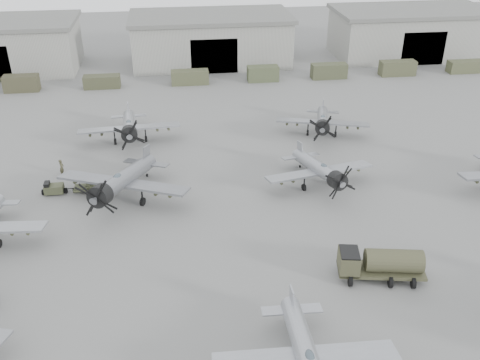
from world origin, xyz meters
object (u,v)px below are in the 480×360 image
(aircraft_near_1, at_px, (307,358))
(aircraft_mid_1, at_px, (121,181))
(aircraft_far_0, at_px, (129,126))
(fuel_tanker, at_px, (381,262))
(tug_trailer, at_px, (69,188))
(ground_crew, at_px, (62,167))
(aircraft_far_1, at_px, (323,121))
(aircraft_mid_2, at_px, (321,170))

(aircraft_near_1, distance_m, aircraft_mid_1, 28.23)
(aircraft_far_0, height_order, fuel_tanker, aircraft_far_0)
(tug_trailer, height_order, ground_crew, ground_crew)
(aircraft_far_1, bearing_deg, aircraft_far_0, -166.43)
(aircraft_mid_1, bearing_deg, aircraft_near_1, -38.75)
(aircraft_mid_1, distance_m, fuel_tanker, 26.76)
(aircraft_mid_2, xyz_separation_m, tug_trailer, (-26.96, 2.53, -1.66))
(aircraft_far_0, height_order, aircraft_far_1, aircraft_far_0)
(aircraft_mid_1, relative_size, ground_crew, 7.03)
(aircraft_mid_1, relative_size, fuel_tanker, 1.85)
(aircraft_near_1, bearing_deg, ground_crew, 124.82)
(aircraft_near_1, bearing_deg, aircraft_far_0, 110.55)
(aircraft_mid_2, bearing_deg, fuel_tanker, -97.71)
(aircraft_near_1, height_order, aircraft_far_1, aircraft_near_1)
(aircraft_mid_1, xyz_separation_m, ground_crew, (-7.24, 7.07, -1.58))
(aircraft_far_0, bearing_deg, aircraft_far_1, -6.45)
(tug_trailer, bearing_deg, aircraft_far_0, 62.89)
(aircraft_mid_1, xyz_separation_m, fuel_tanker, (22.11, -15.05, -0.97))
(ground_crew, bearing_deg, aircraft_mid_2, -94.11)
(aircraft_near_1, relative_size, fuel_tanker, 1.65)
(aircraft_mid_2, relative_size, fuel_tanker, 1.63)
(aircraft_mid_2, bearing_deg, tug_trailer, 163.12)
(tug_trailer, relative_size, ground_crew, 3.68)
(tug_trailer, bearing_deg, fuel_tanker, -33.14)
(aircraft_mid_1, distance_m, aircraft_far_1, 28.38)
(aircraft_far_0, relative_size, tug_trailer, 1.79)
(aircraft_far_1, height_order, tug_trailer, aircraft_far_1)
(aircraft_far_1, bearing_deg, aircraft_mid_1, -135.18)
(aircraft_near_1, xyz_separation_m, fuel_tanker, (8.71, 9.80, -0.66))
(aircraft_near_1, xyz_separation_m, aircraft_far_1, (11.47, 38.52, -0.06))
(aircraft_far_1, xyz_separation_m, ground_crew, (-32.11, -6.60, -1.21))
(aircraft_far_1, height_order, ground_crew, aircraft_far_1)
(aircraft_far_1, distance_m, ground_crew, 32.81)
(aircraft_far_1, relative_size, ground_crew, 6.15)
(aircraft_mid_2, bearing_deg, aircraft_near_1, -118.46)
(ground_crew, bearing_deg, aircraft_near_1, -137.93)
(aircraft_mid_2, distance_m, fuel_tanker, 15.47)
(aircraft_mid_1, relative_size, aircraft_far_0, 1.07)
(aircraft_mid_1, xyz_separation_m, tug_trailer, (-5.87, 2.91, -2.01))
(fuel_tanker, bearing_deg, tug_trailer, 157.70)
(aircraft_mid_1, bearing_deg, aircraft_mid_2, 23.95)
(aircraft_far_0, distance_m, aircraft_far_1, 24.83)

